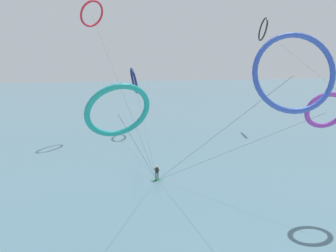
{
  "coord_description": "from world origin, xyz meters",
  "views": [
    {
      "loc": [
        -6.53,
        -6.03,
        13.55
      ],
      "look_at": [
        0.0,
        19.58,
        7.91
      ],
      "focal_mm": 32.53,
      "sensor_mm": 36.0,
      "label": 1
    }
  ],
  "objects_px": {
    "kite_violet": "(326,111)",
    "surfer_emerald": "(157,174)",
    "kite_cobalt": "(294,73)",
    "kite_navy": "(134,81)",
    "kite_charcoal": "(263,29)",
    "kite_teal": "(118,111)",
    "kite_crimson": "(92,14)"
  },
  "relations": [
    {
      "from": "kite_violet",
      "to": "surfer_emerald",
      "type": "bearing_deg",
      "value": -25.8
    },
    {
      "from": "kite_cobalt",
      "to": "kite_navy",
      "type": "bearing_deg",
      "value": 112.82
    },
    {
      "from": "surfer_emerald",
      "to": "kite_charcoal",
      "type": "relative_size",
      "value": 0.04
    },
    {
      "from": "kite_navy",
      "to": "kite_violet",
      "type": "bearing_deg",
      "value": -161.25
    },
    {
      "from": "kite_teal",
      "to": "kite_violet",
      "type": "height_order",
      "value": "kite_teal"
    },
    {
      "from": "kite_charcoal",
      "to": "kite_crimson",
      "type": "height_order",
      "value": "kite_crimson"
    },
    {
      "from": "kite_navy",
      "to": "kite_charcoal",
      "type": "height_order",
      "value": "kite_charcoal"
    },
    {
      "from": "surfer_emerald",
      "to": "kite_navy",
      "type": "height_order",
      "value": "kite_navy"
    },
    {
      "from": "kite_teal",
      "to": "kite_cobalt",
      "type": "relative_size",
      "value": 0.89
    },
    {
      "from": "kite_crimson",
      "to": "kite_violet",
      "type": "bearing_deg",
      "value": 79.65
    },
    {
      "from": "surfer_emerald",
      "to": "kite_crimson",
      "type": "xyz_separation_m",
      "value": [
        -6.03,
        24.57,
        20.76
      ]
    },
    {
      "from": "kite_teal",
      "to": "kite_crimson",
      "type": "distance_m",
      "value": 39.32
    },
    {
      "from": "kite_violet",
      "to": "kite_teal",
      "type": "bearing_deg",
      "value": 22.39
    },
    {
      "from": "kite_cobalt",
      "to": "kite_crimson",
      "type": "distance_m",
      "value": 42.38
    },
    {
      "from": "surfer_emerald",
      "to": "kite_teal",
      "type": "xyz_separation_m",
      "value": [
        -5.33,
        -13.13,
        9.6
      ]
    },
    {
      "from": "kite_teal",
      "to": "kite_violet",
      "type": "bearing_deg",
      "value": 175.07
    },
    {
      "from": "surfer_emerald",
      "to": "kite_teal",
      "type": "distance_m",
      "value": 17.11
    },
    {
      "from": "kite_cobalt",
      "to": "kite_crimson",
      "type": "xyz_separation_m",
      "value": [
        -11.88,
        39.72,
        8.78
      ]
    },
    {
      "from": "kite_violet",
      "to": "kite_navy",
      "type": "xyz_separation_m",
      "value": [
        -11.49,
        35.31,
        0.6
      ]
    },
    {
      "from": "kite_navy",
      "to": "kite_cobalt",
      "type": "bearing_deg",
      "value": -172.33
    },
    {
      "from": "kite_cobalt",
      "to": "kite_charcoal",
      "type": "height_order",
      "value": "kite_charcoal"
    },
    {
      "from": "kite_violet",
      "to": "kite_cobalt",
      "type": "height_order",
      "value": "kite_cobalt"
    },
    {
      "from": "kite_teal",
      "to": "kite_crimson",
      "type": "relative_size",
      "value": 0.55
    },
    {
      "from": "kite_violet",
      "to": "kite_charcoal",
      "type": "distance_m",
      "value": 39.48
    },
    {
      "from": "surfer_emerald",
      "to": "kite_cobalt",
      "type": "height_order",
      "value": "kite_cobalt"
    },
    {
      "from": "kite_cobalt",
      "to": "kite_charcoal",
      "type": "bearing_deg",
      "value": 77.48
    },
    {
      "from": "kite_navy",
      "to": "kite_crimson",
      "type": "xyz_separation_m",
      "value": [
        -7.06,
        0.12,
        11.59
      ]
    },
    {
      "from": "surfer_emerald",
      "to": "kite_charcoal",
      "type": "bearing_deg",
      "value": -161.35
    },
    {
      "from": "kite_navy",
      "to": "kite_charcoal",
      "type": "distance_m",
      "value": 27.92
    },
    {
      "from": "surfer_emerald",
      "to": "kite_cobalt",
      "type": "xyz_separation_m",
      "value": [
        5.86,
        -15.16,
        11.98
      ]
    },
    {
      "from": "surfer_emerald",
      "to": "kite_navy",
      "type": "xyz_separation_m",
      "value": [
        1.03,
        24.45,
        9.18
      ]
    },
    {
      "from": "surfer_emerald",
      "to": "kite_violet",
      "type": "xyz_separation_m",
      "value": [
        12.52,
        -10.86,
        8.58
      ]
    }
  ]
}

